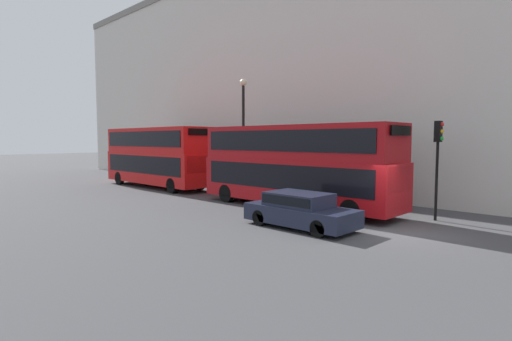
# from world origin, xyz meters

# --- Properties ---
(ground_plane) EXTENTS (200.00, 200.00, 0.00)m
(ground_plane) POSITION_xyz_m (0.00, 0.00, 0.00)
(ground_plane) COLOR #424244
(building_facade) EXTENTS (1.10, 80.00, 16.81)m
(building_facade) POSITION_xyz_m (7.00, 0.00, 8.71)
(building_facade) COLOR beige
(building_facade) RESTS_ON ground
(bus_leading) EXTENTS (2.59, 11.11, 4.21)m
(bus_leading) POSITION_xyz_m (1.60, 6.25, 2.33)
(bus_leading) COLOR #A80F14
(bus_leading) RESTS_ON ground
(bus_second_in_queue) EXTENTS (2.59, 10.42, 4.34)m
(bus_second_in_queue) POSITION_xyz_m (1.60, 19.18, 2.40)
(bus_second_in_queue) COLOR red
(bus_second_in_queue) RESTS_ON ground
(car_dark_sedan) EXTENTS (1.89, 4.56, 1.40)m
(car_dark_sedan) POSITION_xyz_m (-1.80, 3.25, 0.74)
(car_dark_sedan) COLOR #1E2338
(car_dark_sedan) RESTS_ON ground
(traffic_light) EXTENTS (0.30, 0.36, 4.30)m
(traffic_light) POSITION_xyz_m (3.42, -0.11, 3.08)
(traffic_light) COLOR black
(traffic_light) RESTS_ON ground
(street_lamp) EXTENTS (0.44, 0.44, 7.33)m
(street_lamp) POSITION_xyz_m (3.49, 11.99, 4.46)
(street_lamp) COLOR black
(street_lamp) RESTS_ON ground
(pedestrian) EXTENTS (0.36, 0.36, 1.81)m
(pedestrian) POSITION_xyz_m (3.98, 10.78, 0.84)
(pedestrian) COLOR brown
(pedestrian) RESTS_ON ground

